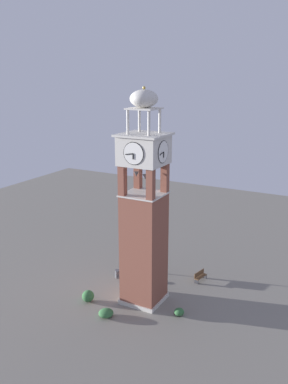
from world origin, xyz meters
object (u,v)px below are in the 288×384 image
park_bench (200,276)px  clock_tower (144,221)px  lamp_post (151,246)px  trash_bin (118,274)px

park_bench → clock_tower: bearing=61.8°
clock_tower → lamp_post: (1.88, -5.03, -4.57)m
clock_tower → trash_bin: clock_tower is taller
park_bench → trash_bin: (7.32, 3.24, -0.08)m
park_bench → trash_bin: bearing=23.8°
clock_tower → park_bench: (-3.06, -5.70, -6.93)m
clock_tower → lamp_post: size_ratio=4.42×
clock_tower → park_bench: 9.48m
park_bench → lamp_post: size_ratio=0.40×
clock_tower → park_bench: clock_tower is taller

